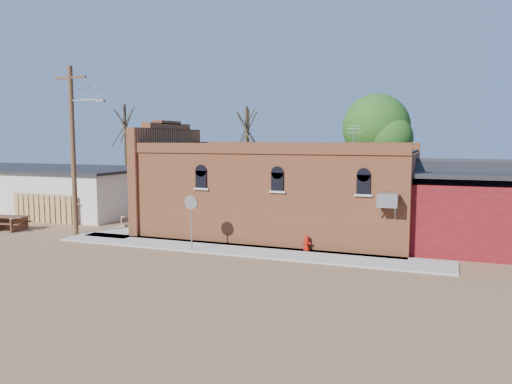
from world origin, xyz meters
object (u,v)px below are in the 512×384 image
(fire_hydrant, at_px, (307,243))
(picnic_table, at_px, (10,221))
(stop_sign, at_px, (191,208))
(utility_pole, at_px, (74,147))
(trash_barrel, at_px, (163,218))
(brick_bar, at_px, (274,191))

(fire_hydrant, height_order, picnic_table, picnic_table)
(stop_sign, bearing_deg, fire_hydrant, 41.85)
(utility_pole, xyz_separation_m, trash_barrel, (2.84, 4.09, -4.25))
(stop_sign, bearing_deg, utility_pole, -166.81)
(trash_barrel, relative_size, picnic_table, 0.40)
(fire_hydrant, height_order, stop_sign, stop_sign)
(brick_bar, xyz_separation_m, utility_pole, (-9.79, -4.29, 2.43))
(stop_sign, bearing_deg, trash_barrel, 154.23)
(utility_pole, xyz_separation_m, picnic_table, (-4.66, -0.10, -4.23))
(trash_barrel, xyz_separation_m, picnic_table, (-7.50, -4.19, 0.02))
(brick_bar, distance_m, utility_pole, 10.96)
(brick_bar, relative_size, stop_sign, 6.39)
(fire_hydrant, relative_size, picnic_table, 0.32)
(fire_hydrant, xyz_separation_m, picnic_table, (-17.30, -0.69, 0.11))
(utility_pole, height_order, picnic_table, utility_pole)
(utility_pole, distance_m, stop_sign, 8.19)
(utility_pole, relative_size, stop_sign, 3.51)
(picnic_table, bearing_deg, utility_pole, -9.36)
(brick_bar, distance_m, stop_sign, 5.91)
(utility_pole, distance_m, fire_hydrant, 13.38)
(utility_pole, relative_size, fire_hydrant, 12.81)
(stop_sign, bearing_deg, picnic_table, -163.00)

